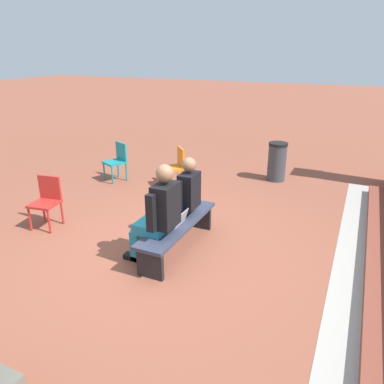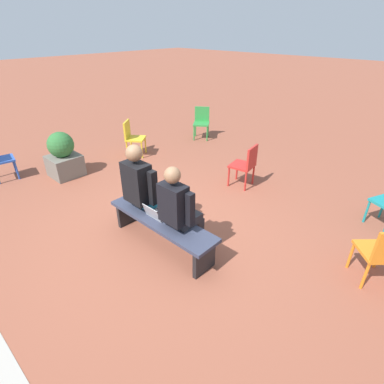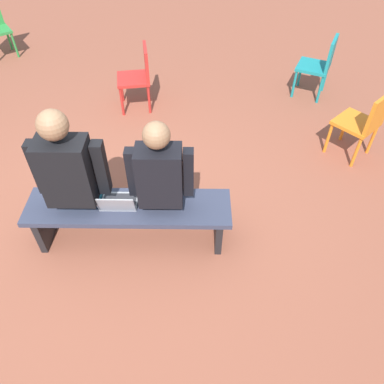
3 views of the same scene
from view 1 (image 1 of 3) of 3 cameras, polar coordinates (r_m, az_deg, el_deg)
ground_plane at (r=5.54m, az=-4.54°, el=-9.26°), size 60.00×60.00×0.00m
concrete_strip at (r=5.16m, az=22.35°, el=-13.42°), size 8.36×0.40×0.01m
bench at (r=5.45m, az=-2.15°, el=-5.49°), size 1.80×0.44×0.45m
person_student at (r=5.58m, az=-1.42°, el=-0.77°), size 0.54×0.68×1.34m
person_adult at (r=4.98m, az=-5.16°, el=-3.17°), size 0.60×0.75×1.43m
laptop at (r=5.32m, az=-2.43°, el=-4.44°), size 0.32×0.29×0.21m
plastic_chair_near_bench_left at (r=6.59m, az=-21.23°, el=-0.95°), size 0.48×0.48×0.84m
plastic_chair_far_left at (r=8.54m, az=-11.29°, el=4.94°), size 0.56×0.56×0.84m
plastic_chair_foreground at (r=7.98m, az=-2.46°, el=4.19°), size 0.59×0.59×0.84m
litter_bin at (r=8.58m, az=12.81°, el=4.55°), size 0.42×0.42×0.86m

